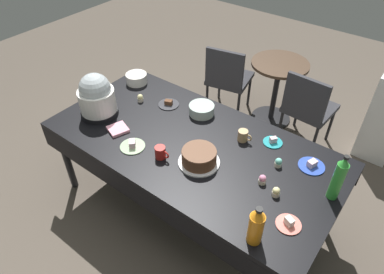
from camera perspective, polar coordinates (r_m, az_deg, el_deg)
The scene contains 24 objects.
ground at distance 3.13m, azimuth 0.00°, elevation -11.24°, with size 9.00×9.00×0.00m, color brown.
potluck_table at distance 2.63m, azimuth 0.00°, elevation -1.86°, with size 2.20×1.10×0.75m.
frosted_layer_cake at distance 2.39m, azimuth 1.17°, elevation -3.32°, with size 0.29×0.29×0.11m.
slow_cooker at distance 2.87m, azimuth -15.39°, elevation 6.40°, with size 0.30×0.30×0.37m.
glass_salad_bowl at distance 2.84m, azimuth 1.59°, elevation 4.54°, with size 0.21×0.21×0.08m, color #B2C6BC.
ceramic_snack_bowl at distance 3.28m, azimuth -9.09°, elevation 9.47°, with size 0.19×0.19×0.09m, color silver.
dessert_plate_sage at distance 2.57m, azimuth -9.74°, elevation -1.37°, with size 0.18×0.18×0.06m.
dessert_plate_teal at distance 2.64m, azimuth 13.12°, elevation -0.73°, with size 0.14×0.14×0.05m.
dessert_plate_coral at distance 2.15m, azimuth 15.57°, elevation -13.48°, with size 0.15×0.15×0.06m.
dessert_plate_cobalt at distance 2.53m, azimuth 19.03°, elevation -4.39°, with size 0.18×0.18×0.05m.
dessert_plate_charcoal at distance 2.97m, azimuth -3.86°, elevation 5.46°, with size 0.18×0.18×0.05m.
cupcake_vanilla at distance 2.45m, azimuth 13.99°, elevation -4.10°, with size 0.05×0.05×0.07m.
cupcake_rose at distance 3.03m, azimuth -8.47°, elevation 6.34°, with size 0.05×0.05×0.07m.
cupcake_mint at distance 2.32m, azimuth 11.47°, elevation -6.86°, with size 0.05×0.05×0.07m.
cupcake_berry at distance 3.17m, azimuth -14.88°, elevation 7.10°, with size 0.05×0.05×0.07m.
cupcake_cocoa at distance 2.26m, azimuth 13.61°, elevation -8.75°, with size 0.05×0.05×0.07m.
soda_bottle_orange_juice at distance 1.96m, azimuth 10.47°, elevation -14.18°, with size 0.09×0.09×0.28m.
soda_bottle_lime_soda at distance 2.28m, azimuth 22.87°, elevation -6.30°, with size 0.07×0.07×0.35m.
coffee_mug_red at distance 2.44m, azimuth -5.17°, elevation -2.54°, with size 0.12×0.08×0.09m.
coffee_mug_tan at distance 2.60m, azimuth 8.39°, elevation 0.22°, with size 0.11×0.07×0.09m.
paper_napkin_stack at distance 2.74m, azimuth -12.06°, elevation 1.27°, with size 0.14×0.14×0.02m, color pink.
maroon_chair_left at distance 3.90m, azimuth 5.88°, elevation 9.88°, with size 0.52×0.52×0.85m.
maroon_chair_right at distance 3.59m, azimuth 18.48°, elevation 4.86°, with size 0.47×0.47×0.85m.
round_cafe_table at distance 3.88m, azimuth 13.79°, elevation 8.87°, with size 0.60×0.60×0.72m.
Camera 1 is at (1.18, -1.55, 2.45)m, focal length 32.51 mm.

